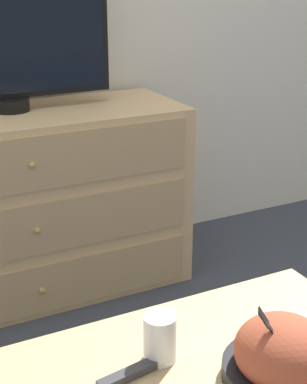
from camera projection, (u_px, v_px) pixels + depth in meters
name	position (u px, v px, depth m)	size (l,w,h in m)	color
dresser	(20.00, 207.00, 2.25)	(1.28, 0.47, 0.73)	tan
tv	(5.00, 36.00, 2.08)	(0.77, 0.13, 0.51)	black
takeout_bowl	(282.00, 357.00, 1.13)	(0.23, 0.23, 0.17)	black
drink_cup	(160.00, 340.00, 1.19)	(0.07, 0.07, 0.10)	#9E6638
remote_control	(133.00, 373.00, 1.16)	(0.16, 0.05, 0.02)	#38383D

